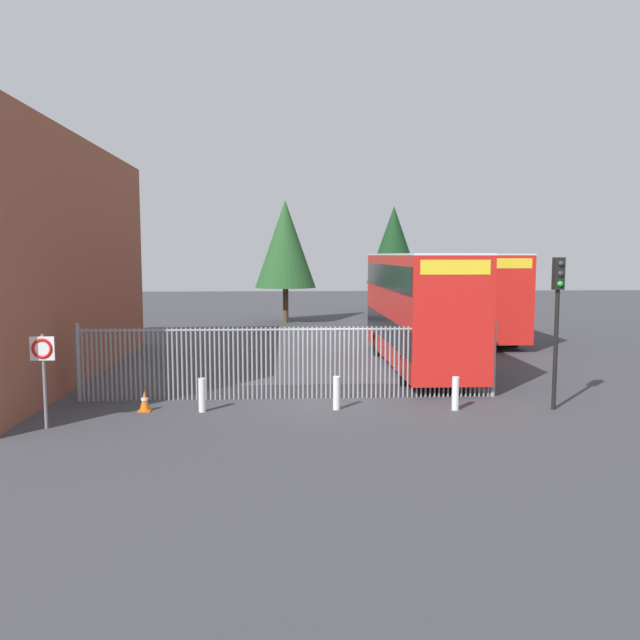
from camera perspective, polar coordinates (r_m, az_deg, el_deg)
The scene contains 12 objects.
ground_plane at distance 27.41m, azimuth -0.44°, elevation -3.31°, with size 100.00×100.00×0.00m, color #3D3D42.
palisade_fence at distance 19.30m, azimuth -2.78°, elevation -3.65°, with size 12.73×0.14×2.35m.
double_decker_bus_near_gate at distance 24.77m, azimuth 8.75°, elevation 1.29°, with size 2.54×10.81×4.42m.
double_decker_bus_behind_fence_left at distance 34.42m, azimuth 13.48°, elevation 2.46°, with size 2.54×10.81×4.42m.
bollard_near_left at distance 18.12m, azimuth -10.53°, elevation -6.64°, with size 0.20×0.20×0.95m, color silver.
bollard_center_front at distance 18.08m, azimuth 1.49°, elevation -6.57°, with size 0.20×0.20×0.95m, color silver.
bollard_near_right at distance 18.43m, azimuth 12.06°, elevation -6.46°, with size 0.20×0.20×0.95m, color silver.
traffic_cone_by_gate at distance 18.60m, azimuth -15.46°, elevation -7.02°, with size 0.34×0.34×0.59m.
speed_limit_sign_post at distance 17.28m, azimuth -23.61°, elevation -3.25°, with size 0.60×0.14×2.40m.
traffic_light_kerbside at distance 18.93m, azimuth 20.53°, elevation 1.30°, with size 0.28×0.33×4.30m.
tree_tall_back at distance 41.06m, azimuth -3.13°, elevation 6.80°, with size 3.90×3.90×7.85m.
tree_short_side at distance 46.44m, azimuth 6.63°, elevation 6.69°, with size 3.89×3.89×7.87m.
Camera 1 is at (-1.21, -19.03, 4.36)m, focal length 35.67 mm.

